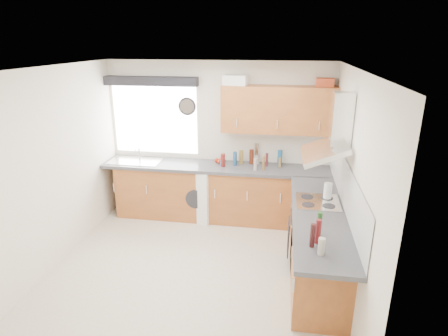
% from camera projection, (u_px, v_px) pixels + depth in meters
% --- Properties ---
extents(ground_plane, '(3.60, 3.60, 0.00)m').
position_uv_depth(ground_plane, '(194.00, 269.00, 4.81)').
color(ground_plane, beige).
extents(ceiling, '(3.60, 3.60, 0.02)m').
position_uv_depth(ceiling, '(188.00, 69.00, 4.00)').
color(ceiling, white).
rests_on(ceiling, wall_back).
extents(wall_back, '(3.60, 0.02, 2.50)m').
position_uv_depth(wall_back, '(218.00, 140.00, 6.08)').
color(wall_back, silver).
rests_on(wall_back, ground_plane).
extents(wall_front, '(3.60, 0.02, 2.50)m').
position_uv_depth(wall_front, '(132.00, 263.00, 2.72)').
color(wall_front, silver).
rests_on(wall_front, ground_plane).
extents(wall_left, '(0.02, 3.60, 2.50)m').
position_uv_depth(wall_left, '(52.00, 170.00, 4.68)').
color(wall_left, silver).
rests_on(wall_left, ground_plane).
extents(wall_right, '(0.02, 3.60, 2.50)m').
position_uv_depth(wall_right, '(350.00, 187.00, 4.13)').
color(wall_right, silver).
rests_on(wall_right, ground_plane).
extents(window, '(1.40, 0.02, 1.10)m').
position_uv_depth(window, '(155.00, 120.00, 6.14)').
color(window, white).
rests_on(window, wall_back).
extents(window_blind, '(1.50, 0.18, 0.14)m').
position_uv_depth(window_blind, '(151.00, 81.00, 5.85)').
color(window_blind, black).
rests_on(window_blind, wall_back).
extents(splashback, '(0.01, 3.00, 0.54)m').
position_uv_depth(splashback, '(345.00, 183.00, 4.44)').
color(splashback, white).
rests_on(splashback, wall_right).
extents(base_cab_back, '(3.00, 0.58, 0.86)m').
position_uv_depth(base_cab_back, '(209.00, 193.00, 6.10)').
color(base_cab_back, brown).
rests_on(base_cab_back, ground_plane).
extents(base_cab_corner, '(0.60, 0.60, 0.86)m').
position_uv_depth(base_cab_corner, '(309.00, 199.00, 5.84)').
color(base_cab_corner, brown).
rests_on(base_cab_corner, ground_plane).
extents(base_cab_right, '(0.58, 2.10, 0.86)m').
position_uv_depth(base_cab_right, '(316.00, 243.00, 4.58)').
color(base_cab_right, brown).
rests_on(base_cab_right, ground_plane).
extents(worktop_back, '(3.60, 0.62, 0.05)m').
position_uv_depth(worktop_back, '(215.00, 167.00, 5.92)').
color(worktop_back, '#38383C').
rests_on(worktop_back, base_cab_back).
extents(worktop_right, '(0.62, 2.42, 0.05)m').
position_uv_depth(worktop_right, '(319.00, 215.00, 4.30)').
color(worktop_right, '#38383C').
rests_on(worktop_right, base_cab_right).
extents(sink, '(0.84, 0.46, 0.10)m').
position_uv_depth(sink, '(135.00, 159.00, 6.10)').
color(sink, silver).
rests_on(sink, worktop_back).
extents(oven, '(0.56, 0.58, 0.85)m').
position_uv_depth(oven, '(315.00, 237.00, 4.73)').
color(oven, black).
rests_on(oven, ground_plane).
extents(hob_plate, '(0.52, 0.52, 0.01)m').
position_uv_depth(hob_plate, '(318.00, 202.00, 4.57)').
color(hob_plate, silver).
rests_on(hob_plate, worktop_right).
extents(extractor_hood, '(0.52, 0.78, 0.66)m').
position_uv_depth(extractor_hood, '(333.00, 134.00, 4.27)').
color(extractor_hood, silver).
rests_on(extractor_hood, wall_right).
extents(upper_cabinets, '(1.70, 0.35, 0.70)m').
position_uv_depth(upper_cabinets, '(278.00, 110.00, 5.60)').
color(upper_cabinets, brown).
rests_on(upper_cabinets, wall_back).
extents(washing_machine, '(0.72, 0.71, 0.86)m').
position_uv_depth(washing_machine, '(199.00, 192.00, 6.13)').
color(washing_machine, white).
rests_on(washing_machine, ground_plane).
extents(wall_clock, '(0.29, 0.04, 0.29)m').
position_uv_depth(wall_clock, '(187.00, 107.00, 5.97)').
color(wall_clock, black).
rests_on(wall_clock, wall_back).
extents(casserole, '(0.38, 0.30, 0.15)m').
position_uv_depth(casserole, '(236.00, 80.00, 5.59)').
color(casserole, white).
rests_on(casserole, upper_cabinets).
extents(storage_box, '(0.27, 0.23, 0.12)m').
position_uv_depth(storage_box, '(325.00, 82.00, 5.42)').
color(storage_box, '#C64622').
rests_on(storage_box, upper_cabinets).
extents(utensil_pot, '(0.10, 0.10, 0.14)m').
position_uv_depth(utensil_pot, '(256.00, 159.00, 5.98)').
color(utensil_pot, '#A3928B').
rests_on(utensil_pot, worktop_back).
extents(kitchen_roll, '(0.11, 0.11, 0.21)m').
position_uv_depth(kitchen_roll, '(328.00, 191.00, 4.62)').
color(kitchen_roll, white).
rests_on(kitchen_roll, worktop_right).
extents(tomato_cluster, '(0.16, 0.16, 0.07)m').
position_uv_depth(tomato_cluster, '(220.00, 161.00, 6.03)').
color(tomato_cluster, '#A71E09').
rests_on(tomato_cluster, worktop_back).
extents(jar_0, '(0.04, 0.04, 0.21)m').
position_uv_depth(jar_0, '(267.00, 160.00, 5.84)').
color(jar_0, '#571F22').
rests_on(jar_0, worktop_back).
extents(jar_1, '(0.05, 0.05, 0.10)m').
position_uv_depth(jar_1, '(222.00, 163.00, 5.88)').
color(jar_1, '#1C5A88').
rests_on(jar_1, worktop_back).
extents(jar_2, '(0.05, 0.05, 0.23)m').
position_uv_depth(jar_2, '(235.00, 159.00, 5.88)').
color(jar_2, navy).
rests_on(jar_2, worktop_back).
extents(jar_3, '(0.06, 0.06, 0.20)m').
position_uv_depth(jar_3, '(235.00, 158.00, 5.94)').
color(jar_3, '#133519').
rests_on(jar_3, worktop_back).
extents(jar_4, '(0.05, 0.05, 0.19)m').
position_uv_depth(jar_4, '(255.00, 165.00, 5.65)').
color(jar_4, '#9E9187').
rests_on(jar_4, worktop_back).
extents(jar_5, '(0.04, 0.04, 0.22)m').
position_uv_depth(jar_5, '(264.00, 163.00, 5.66)').
color(jar_5, brown).
rests_on(jar_5, worktop_back).
extents(jar_6, '(0.04, 0.04, 0.15)m').
position_uv_depth(jar_6, '(280.00, 162.00, 5.82)').
color(jar_6, brown).
rests_on(jar_6, worktop_back).
extents(jar_7, '(0.07, 0.07, 0.25)m').
position_uv_depth(jar_7, '(280.00, 158.00, 5.88)').
color(jar_7, '#1A5480').
rests_on(jar_7, worktop_back).
extents(jar_8, '(0.06, 0.06, 0.22)m').
position_uv_depth(jar_8, '(241.00, 157.00, 5.96)').
color(jar_8, olive).
rests_on(jar_8, worktop_back).
extents(jar_9, '(0.07, 0.07, 0.24)m').
position_uv_depth(jar_9, '(251.00, 157.00, 5.95)').
color(jar_9, '#521F11').
rests_on(jar_9, worktop_back).
extents(jar_10, '(0.07, 0.07, 0.21)m').
position_uv_depth(jar_10, '(223.00, 160.00, 5.83)').
color(jar_10, maroon).
rests_on(jar_10, worktop_back).
extents(bottle_0, '(0.05, 0.05, 0.24)m').
position_uv_depth(bottle_0, '(313.00, 236.00, 3.56)').
color(bottle_0, '#341213').
rests_on(bottle_0, worktop_right).
extents(bottle_1, '(0.05, 0.05, 0.25)m').
position_uv_depth(bottle_1, '(319.00, 224.00, 3.77)').
color(bottle_1, '#1B481A').
rests_on(bottle_1, worktop_right).
extents(bottle_2, '(0.06, 0.06, 0.17)m').
position_uv_depth(bottle_2, '(321.00, 246.00, 3.44)').
color(bottle_2, '#ABA491').
rests_on(bottle_2, worktop_right).
extents(bottle_3, '(0.05, 0.05, 0.25)m').
position_uv_depth(bottle_3, '(318.00, 232.00, 3.61)').
color(bottle_3, maroon).
rests_on(bottle_3, worktop_right).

